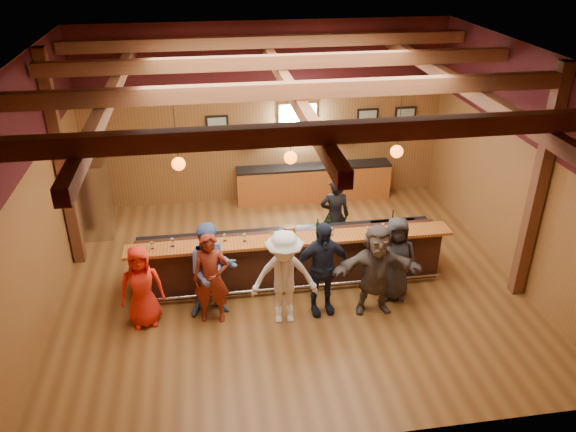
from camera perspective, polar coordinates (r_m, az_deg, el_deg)
The scene contains 27 objects.
room at distance 10.08m, azimuth 0.21°, elevation 8.79°, with size 9.04×9.00×4.52m.
bar_counter at distance 11.32m, azimuth 0.20°, elevation -4.06°, with size 6.30×1.07×1.11m.
back_bar_cabinet at distance 14.64m, azimuth 2.63°, elevation 3.42°, with size 4.00×0.52×0.95m.
window at distance 14.21m, azimuth 0.98°, elevation 9.49°, with size 0.95×0.09×0.95m.
framed_pictures at distance 14.35m, azimuth 4.45°, elevation 9.81°, with size 5.35×0.05×0.45m.
wine_shelves at distance 14.29m, azimuth 1.01°, elevation 7.77°, with size 3.00×0.18×0.30m.
pendant_lights at distance 10.20m, azimuth 0.26°, elevation 6.00°, with size 4.24×0.24×1.37m.
stainless_fridge at distance 13.46m, azimuth -19.10°, elevation 1.56°, with size 0.70×0.70×1.80m, color silver.
customer_orange at distance 10.28m, azimuth -14.66°, elevation -6.94°, with size 0.77×0.50×1.57m, color red.
customer_redvest at distance 10.08m, azimuth -7.81°, elevation -6.25°, with size 0.65×0.43×1.78m, color maroon.
customer_denim at distance 10.21m, azimuth -7.70°, elevation -5.49°, with size 0.90×0.70×1.86m, color #5370A6.
customer_white at distance 9.94m, azimuth -0.37°, elevation -6.30°, with size 1.19×0.68×1.84m, color white.
customer_navy at distance 10.18m, azimuth 3.43°, elevation -5.34°, with size 1.09×0.46×1.87m, color #192133.
customer_brown at distance 10.33m, azimuth 8.89°, elevation -5.39°, with size 1.66×0.53×1.79m, color #594F47.
customer_dark at distance 10.80m, azimuth 10.81°, elevation -4.27°, with size 0.83×0.54×1.70m, color #292A2C.
bartender at distance 12.11m, azimuth 4.77°, elevation 0.01°, with size 0.64×0.42×1.75m, color black.
ice_bucket at distance 10.70m, azimuth 0.15°, elevation -1.65°, with size 0.23×0.23×0.25m, color olive.
bottle_a at distance 10.88m, azimuth 3.04°, elevation -1.18°, with size 0.07×0.07×0.31m.
bottle_b at distance 10.90m, azimuth 4.13°, elevation -1.00°, with size 0.08×0.08×0.37m.
glass_a at distance 10.65m, azimuth -13.66°, elevation -2.71°, with size 0.07×0.07×0.16m.
glass_b at distance 10.64m, azimuth -11.68°, elevation -2.43°, with size 0.08×0.08×0.18m.
glass_c at distance 10.66m, azimuth -6.46°, elevation -2.01°, with size 0.07×0.07×0.16m.
glass_d at distance 10.61m, azimuth -4.45°, elevation -2.00°, with size 0.08×0.08×0.18m.
glass_e at distance 10.66m, azimuth -1.54°, elevation -1.77°, with size 0.08×0.08×0.17m.
glass_f at distance 10.82m, azimuth 4.49°, elevation -1.38°, with size 0.08×0.08×0.17m.
glass_g at distance 10.95m, azimuth 8.13°, elevation -1.25°, with size 0.07×0.07×0.17m.
glass_h at distance 11.06m, azimuth 9.63°, elevation -0.94°, with size 0.09×0.09×0.20m.
Camera 1 is at (-1.48, -9.37, 6.46)m, focal length 35.00 mm.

